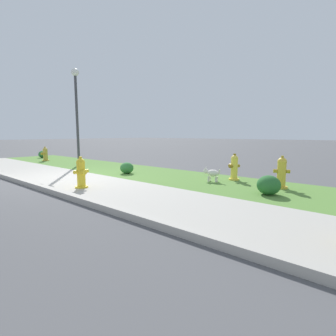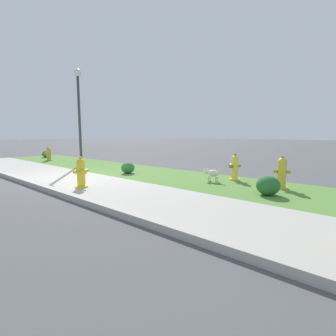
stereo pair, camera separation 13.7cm
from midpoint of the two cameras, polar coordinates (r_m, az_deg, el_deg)
ground_plane at (r=8.63m, az=-21.86°, el=-2.14°), size 120.00×120.00×0.00m
sidewalk_pavement at (r=8.63m, az=-21.86°, el=-2.11°), size 18.00×2.24×0.01m
grass_verge at (r=9.98m, az=-9.07°, el=-0.44°), size 18.00×2.73×0.01m
street_curb at (r=8.16m, az=-29.39°, el=-2.67°), size 18.00×0.16×0.12m
fire_hydrant_near_corner at (r=7.93m, az=13.72°, el=0.15°), size 0.36×0.38×0.79m
fire_hydrant_at_driveway at (r=7.09m, az=22.97°, el=-0.92°), size 0.39×0.37×0.82m
fire_hydrant_across_street at (r=6.94m, az=-18.92°, el=-1.02°), size 0.36×0.39×0.80m
fire_hydrant_by_grass_verge at (r=14.55m, az=-25.40°, el=2.74°), size 0.36×0.36×0.72m
small_white_dog at (r=7.55m, az=8.92°, el=-1.12°), size 0.51×0.25×0.42m
street_lamp at (r=12.17m, az=-19.65°, el=13.59°), size 0.32×0.32×4.09m
shrub_bush_near_lamp at (r=16.56m, az=-25.82°, el=2.70°), size 0.46×0.46×0.39m
shrub_bush_mid_verge at (r=6.26m, az=20.49°, el=-3.51°), size 0.52×0.52×0.44m
shrub_bush_far_verge at (r=9.10m, az=-9.38°, el=0.00°), size 0.46×0.46×0.39m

